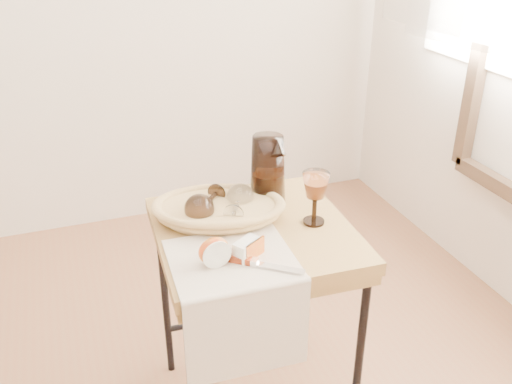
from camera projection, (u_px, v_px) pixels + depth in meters
name	position (u px, v px, depth m)	size (l,w,h in m)	color
side_table	(254.00, 323.00, 1.70)	(0.53, 0.53, 0.68)	brown
tea_towel	(232.00, 260.00, 1.40)	(0.31, 0.28, 0.01)	white
bread_basket	(219.00, 211.00, 1.58)	(0.33, 0.23, 0.05)	#B68B42
goblet_lying_a	(207.00, 202.00, 1.57)	(0.14, 0.08, 0.08)	#493222
goblet_lying_b	(237.00, 204.00, 1.57)	(0.13, 0.08, 0.08)	white
pitcher	(268.00, 170.00, 1.64)	(0.15, 0.23, 0.25)	black
wine_goblet	(315.00, 198.00, 1.54)	(0.08, 0.08, 0.16)	white
apple_half	(214.00, 251.00, 1.36)	(0.08, 0.04, 0.07)	red
apple_wedge	(247.00, 249.00, 1.39)	(0.07, 0.04, 0.05)	white
table_knife	(258.00, 263.00, 1.37)	(0.22, 0.02, 0.02)	silver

